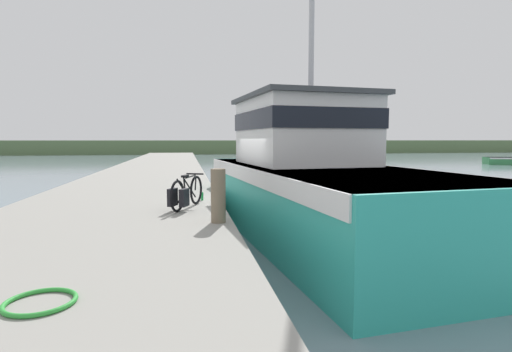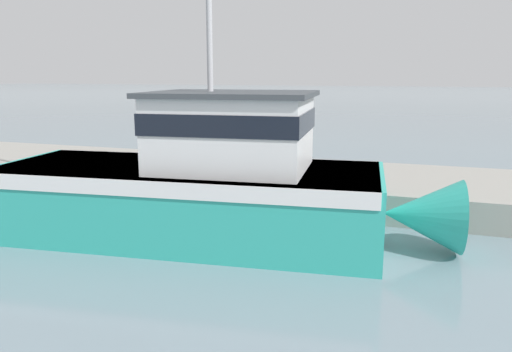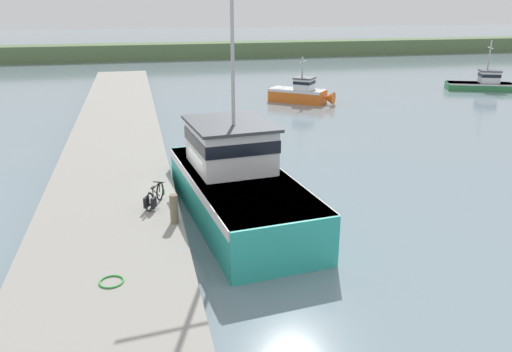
% 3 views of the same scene
% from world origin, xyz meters
% --- Properties ---
extents(ground_plane, '(320.00, 320.00, 0.00)m').
position_xyz_m(ground_plane, '(0.00, 0.00, 0.00)').
color(ground_plane, gray).
extents(dock_pier, '(5.22, 80.00, 0.87)m').
position_xyz_m(dock_pier, '(-3.72, 0.00, 0.43)').
color(dock_pier, gray).
rests_on(dock_pier, ground_plane).
extents(far_shoreline, '(180.00, 5.00, 2.36)m').
position_xyz_m(far_shoreline, '(30.00, 60.46, 1.18)').
color(far_shoreline, '#567047').
rests_on(far_shoreline, ground_plane).
extents(fishing_boat_main, '(4.67, 11.59, 11.09)m').
position_xyz_m(fishing_boat_main, '(1.23, -0.49, 1.44)').
color(fishing_boat_main, teal).
rests_on(fishing_boat_main, ground_plane).
extents(boat_white_moored, '(5.32, 4.74, 3.88)m').
position_xyz_m(boat_white_moored, '(11.45, 21.88, 0.83)').
color(boat_white_moored, orange).
rests_on(boat_white_moored, ground_plane).
extents(bicycle_touring, '(0.85, 1.70, 0.79)m').
position_xyz_m(bicycle_touring, '(-2.05, -1.19, 1.23)').
color(bicycle_touring, black).
rests_on(bicycle_touring, dock_pier).
extents(mooring_post, '(0.29, 0.29, 1.04)m').
position_xyz_m(mooring_post, '(-1.40, -2.82, 1.39)').
color(mooring_post, '#756651').
rests_on(mooring_post, dock_pier).
extents(hose_coil, '(0.69, 0.69, 0.05)m').
position_xyz_m(hose_coil, '(-3.44, -6.41, 0.89)').
color(hose_coil, green).
rests_on(hose_coil, dock_pier).
extents(water_bottle_on_curb, '(0.07, 0.07, 0.22)m').
position_xyz_m(water_bottle_on_curb, '(-1.59, 0.09, 0.97)').
color(water_bottle_on_curb, green).
rests_on(water_bottle_on_curb, dock_pier).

